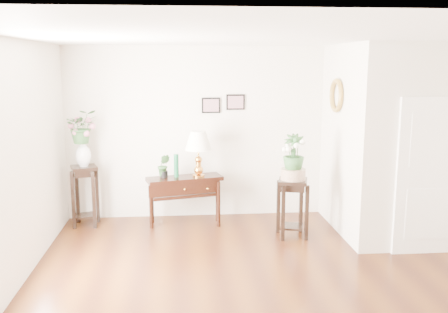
{
  "coord_description": "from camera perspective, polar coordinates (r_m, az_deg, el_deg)",
  "views": [
    {
      "loc": [
        -1.15,
        -5.35,
        2.51
      ],
      "look_at": [
        -0.56,
        1.3,
        1.27
      ],
      "focal_mm": 40.0,
      "sensor_mm": 36.0,
      "label": 1
    }
  ],
  "objects": [
    {
      "name": "plant_stand_a",
      "position": [
        8.12,
        -15.55,
        -4.36
      ],
      "size": [
        0.47,
        0.47,
        0.95
      ],
      "primitive_type": "cube",
      "rotation": [
        0.0,
        0.0,
        0.32
      ],
      "color": "black",
      "rests_on": "floor"
    },
    {
      "name": "table_lamp",
      "position": [
        7.74,
        -2.94,
        0.22
      ],
      "size": [
        0.51,
        0.51,
        0.73
      ],
      "primitive_type": "cube",
      "rotation": [
        0.0,
        0.0,
        0.27
      ],
      "color": "gold",
      "rests_on": "console_table"
    },
    {
      "name": "art_print_right",
      "position": [
        8.15,
        1.32,
        6.24
      ],
      "size": [
        0.3,
        0.02,
        0.25
      ],
      "primitive_type": "cube",
      "color": "black",
      "rests_on": "wall_back"
    },
    {
      "name": "plant_stand_b",
      "position": [
        7.42,
        7.81,
        -5.86
      ],
      "size": [
        0.5,
        0.5,
        0.86
      ],
      "primitive_type": "cube",
      "rotation": [
        0.0,
        0.0,
        -0.27
      ],
      "color": "black",
      "rests_on": "floor"
    },
    {
      "name": "green_vase",
      "position": [
        7.77,
        -5.48,
        -1.13
      ],
      "size": [
        0.08,
        0.08,
        0.36
      ],
      "primitive_type": "cylinder",
      "rotation": [
        0.0,
        0.0,
        0.01
      ],
      "color": "#104E2C",
      "rests_on": "console_table"
    },
    {
      "name": "ceiling",
      "position": [
        5.48,
        7.29,
        13.46
      ],
      "size": [
        6.0,
        5.5,
        0.02
      ],
      "primitive_type": "cube",
      "color": "white",
      "rests_on": "ground"
    },
    {
      "name": "door",
      "position": [
        7.09,
        22.41,
        -2.17
      ],
      "size": [
        0.9,
        0.05,
        2.1
      ],
      "primitive_type": "cube",
      "color": "white",
      "rests_on": "floor"
    },
    {
      "name": "floor",
      "position": [
        6.02,
        6.66,
        -14.19
      ],
      "size": [
        6.0,
        5.5,
        0.02
      ],
      "primitive_type": "cube",
      "color": "#4C260D",
      "rests_on": "ground"
    },
    {
      "name": "lily_arrangement",
      "position": [
        7.92,
        -15.96,
        3.62
      ],
      "size": [
        0.57,
        0.53,
        0.52
      ],
      "primitive_type": "imported",
      "rotation": [
        0.0,
        0.0,
        0.31
      ],
      "color": "#2D5A2B",
      "rests_on": "porcelain_vase"
    },
    {
      "name": "porcelain_vase",
      "position": [
        7.98,
        -15.8,
        0.51
      ],
      "size": [
        0.3,
        0.3,
        0.4
      ],
      "primitive_type": null,
      "rotation": [
        0.0,
        0.0,
        0.33
      ],
      "color": "white",
      "rests_on": "plant_stand_a"
    },
    {
      "name": "art_print_left",
      "position": [
        8.12,
        -1.5,
        5.86
      ],
      "size": [
        0.3,
        0.02,
        0.25
      ],
      "primitive_type": "cube",
      "color": "black",
      "rests_on": "wall_back"
    },
    {
      "name": "potted_plant",
      "position": [
        7.77,
        -6.9,
        -1.13
      ],
      "size": [
        0.21,
        0.17,
        0.34
      ],
      "primitive_type": "imported",
      "rotation": [
        0.0,
        0.0,
        -0.11
      ],
      "color": "#2D5A2B",
      "rests_on": "console_table"
    },
    {
      "name": "wall_ornament",
      "position": [
        7.63,
        12.7,
        6.81
      ],
      "size": [
        0.07,
        0.51,
        0.51
      ],
      "primitive_type": "torus",
      "rotation": [
        0.0,
        1.57,
        0.0
      ],
      "color": "#B18E3B",
      "rests_on": "partition"
    },
    {
      "name": "ceramic_bowl",
      "position": [
        7.29,
        7.91,
        -2.01
      ],
      "size": [
        0.47,
        0.47,
        0.16
      ],
      "primitive_type": "cylinder",
      "rotation": [
        0.0,
        0.0,
        -0.4
      ],
      "color": "#C6AB91",
      "rests_on": "plant_stand_b"
    },
    {
      "name": "partition",
      "position": [
        7.91,
        19.29,
        1.87
      ],
      "size": [
        1.8,
        1.95,
        2.8
      ],
      "primitive_type": "cube",
      "color": "white",
      "rests_on": "floor"
    },
    {
      "name": "wall_back",
      "position": [
        8.26,
        3.02,
        2.79
      ],
      "size": [
        6.0,
        0.02,
        2.8
      ],
      "primitive_type": "cube",
      "color": "white",
      "rests_on": "ground"
    },
    {
      "name": "wall_front",
      "position": [
        3.06,
        17.87,
        -11.36
      ],
      "size": [
        6.0,
        0.02,
        2.8
      ],
      "primitive_type": "cube",
      "color": "white",
      "rests_on": "ground"
    },
    {
      "name": "console_table",
      "position": [
        7.9,
        -4.49,
        -5.08
      ],
      "size": [
        1.23,
        0.66,
        0.78
      ],
      "primitive_type": "cube",
      "rotation": [
        0.0,
        0.0,
        0.25
      ],
      "color": "black",
      "rests_on": "floor"
    },
    {
      "name": "wall_left",
      "position": [
        5.77,
        -23.62,
        -1.48
      ],
      "size": [
        0.02,
        5.5,
        2.8
      ],
      "primitive_type": "cube",
      "color": "white",
      "rests_on": "ground"
    },
    {
      "name": "narcissus",
      "position": [
        7.23,
        7.97,
        0.4
      ],
      "size": [
        0.33,
        0.33,
        0.54
      ],
      "primitive_type": "imported",
      "rotation": [
        0.0,
        0.0,
        -0.09
      ],
      "color": "#2D5A2B",
      "rests_on": "ceramic_bowl"
    }
  ]
}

